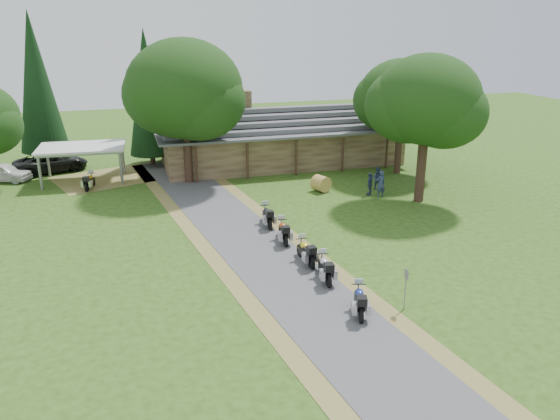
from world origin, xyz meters
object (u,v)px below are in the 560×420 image
object	(u,v)px
carport	(84,164)
hay_bale	(321,184)
car_dark_suv	(50,158)
motorcycle_row_d	(283,230)
car_white_sedan	(3,170)
motorcycle_row_a	(360,299)
motorcycle_row_b	(325,267)
motorcycle_row_c	(306,250)
lodge	(280,135)
motorcycle_row_e	(267,215)
motorcycle_carport_a	(89,180)

from	to	relation	value
carport	hay_bale	xyz separation A→B (m)	(16.65, -7.77, -0.80)
carport	hay_bale	distance (m)	18.40
car_dark_suv	motorcycle_row_d	distance (m)	24.24
car_white_sedan	motorcycle_row_a	xyz separation A→B (m)	(18.08, -26.48, -0.23)
motorcycle_row_b	motorcycle_row_c	world-z (taller)	motorcycle_row_c
carport	motorcycle_row_c	bearing A→B (deg)	-55.86
lodge	motorcycle_row_e	size ratio (longest dim) A/B	10.75
motorcycle_row_a	motorcycle_row_b	size ratio (longest dim) A/B	0.97
motorcycle_row_a	motorcycle_row_b	distance (m)	3.38
motorcycle_row_a	motorcycle_carport_a	xyz separation A→B (m)	(-11.61, 22.40, -0.02)
carport	motorcycle_row_a	size ratio (longest dim) A/B	3.27
car_white_sedan	motorcycle_row_a	size ratio (longest dim) A/B	2.75
car_white_sedan	car_dark_suv	bearing A→B (deg)	-37.40
motorcycle_carport_a	motorcycle_row_d	bearing A→B (deg)	-126.62
car_white_sedan	motorcycle_row_e	size ratio (longest dim) A/B	2.69
motorcycle_row_c	hay_bale	world-z (taller)	motorcycle_row_c
lodge	carport	xyz separation A→B (m)	(-16.27, -1.44, -1.07)
motorcycle_row_b	motorcycle_row_c	distance (m)	2.15
lodge	motorcycle_carport_a	size ratio (longest dim) A/B	11.35
hay_bale	carport	bearing A→B (deg)	154.99
motorcycle_row_c	car_white_sedan	bearing A→B (deg)	37.75
lodge	motorcycle_row_d	size ratio (longest dim) A/B	10.75
lodge	car_white_sedan	bearing A→B (deg)	179.32
hay_bale	motorcycle_row_c	bearing A→B (deg)	-114.05
motorcycle_carport_a	hay_bale	distance (m)	17.10
motorcycle_carport_a	hay_bale	size ratio (longest dim) A/B	1.62
carport	motorcycle_row_b	world-z (taller)	carport
car_white_sedan	motorcycle_row_b	bearing A→B (deg)	-119.63
motorcycle_carport_a	hay_bale	bearing A→B (deg)	-93.05
motorcycle_row_c	hay_bale	distance (m)	12.59
car_dark_suv	car_white_sedan	bearing A→B (deg)	100.61
motorcycle_row_d	motorcycle_row_c	bearing A→B (deg)	-168.09
car_white_sedan	lodge	bearing A→B (deg)	-67.91
carport	motorcycle_row_a	world-z (taller)	carport
motorcycle_row_a	motorcycle_row_d	size ratio (longest dim) A/B	0.98
motorcycle_row_d	motorcycle_row_b	bearing A→B (deg)	-167.61
lodge	motorcycle_row_a	bearing A→B (deg)	-99.17
motorcycle_row_a	motorcycle_row_e	distance (m)	11.36
motorcycle_row_a	motorcycle_row_e	bearing A→B (deg)	23.25
motorcycle_row_a	hay_bale	world-z (taller)	motorcycle_row_a
motorcycle_row_c	motorcycle_row_d	world-z (taller)	motorcycle_row_c
lodge	motorcycle_row_b	bearing A→B (deg)	-101.18
car_white_sedan	motorcycle_row_d	distance (m)	24.88
lodge	motorcycle_row_c	world-z (taller)	lodge
motorcycle_row_a	lodge	bearing A→B (deg)	9.07
car_white_sedan	motorcycle_row_e	bearing A→B (deg)	-108.83
motorcycle_row_e	motorcycle_carport_a	distance (m)	15.35
motorcycle_row_d	motorcycle_row_e	world-z (taller)	same
motorcycle_carport_a	lodge	bearing A→B (deg)	-61.11
car_white_sedan	motorcycle_row_b	world-z (taller)	car_white_sedan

